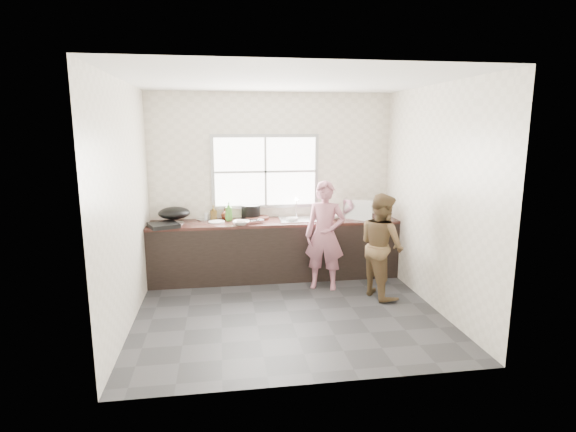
{
  "coord_description": "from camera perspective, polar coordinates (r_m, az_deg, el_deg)",
  "views": [
    {
      "loc": [
        -0.77,
        -5.07,
        2.19
      ],
      "look_at": [
        0.1,
        0.65,
        1.05
      ],
      "focal_mm": 28.0,
      "sensor_mm": 36.0,
      "label": 1
    }
  ],
  "objects": [
    {
      "name": "faucet",
      "position": [
        6.76,
        1.03,
        1.08
      ],
      "size": [
        0.02,
        0.02,
        0.3
      ],
      "primitive_type": "cylinder",
      "color": "silver",
      "rests_on": "countertop"
    },
    {
      "name": "ceiling",
      "position": [
        5.16,
        -0.02,
        16.88
      ],
      "size": [
        3.6,
        3.2,
        0.01
      ],
      "primitive_type": "cube",
      "color": "silver",
      "rests_on": "wall_back"
    },
    {
      "name": "window_glazing",
      "position": [
        6.7,
        -2.88,
        5.64
      ],
      "size": [
        1.5,
        0.01,
        1.0
      ],
      "primitive_type": "cube",
      "color": "white",
      "rests_on": "window_frame"
    },
    {
      "name": "glass_jar",
      "position": [
        6.72,
        -10.3,
        -0.04
      ],
      "size": [
        0.07,
        0.07,
        0.1
      ],
      "primitive_type": "cylinder",
      "rotation": [
        0.0,
        0.0,
        -0.06
      ],
      "color": "silver",
      "rests_on": "countertop"
    },
    {
      "name": "floor",
      "position": [
        5.58,
        -0.02,
        -12.02
      ],
      "size": [
        3.6,
        3.2,
        0.01
      ],
      "primitive_type": "cube",
      "color": "#2B2B2D",
      "rests_on": "ground"
    },
    {
      "name": "burner",
      "position": [
        6.34,
        -15.52,
        -1.13
      ],
      "size": [
        0.48,
        0.48,
        0.06
      ],
      "primitive_type": "cube",
      "rotation": [
        0.0,
        0.0,
        0.39
      ],
      "color": "black",
      "rests_on": "countertop"
    },
    {
      "name": "woman",
      "position": [
        6.16,
        4.7,
        -2.93
      ],
      "size": [
        0.6,
        0.5,
        1.39
      ],
      "primitive_type": "imported",
      "rotation": [
        0.0,
        0.0,
        -0.37
      ],
      "color": "#AD6879",
      "rests_on": "floor"
    },
    {
      "name": "dish_rack",
      "position": [
        6.68,
        8.97,
        0.88
      ],
      "size": [
        0.5,
        0.44,
        0.31
      ],
      "primitive_type": "cube",
      "rotation": [
        0.0,
        0.0,
        -0.42
      ],
      "color": "silver",
      "rests_on": "countertop"
    },
    {
      "name": "cleaver",
      "position": [
        6.37,
        -4.05,
        -0.54
      ],
      "size": [
        0.24,
        0.17,
        0.01
      ],
      "primitive_type": "cube",
      "rotation": [
        0.0,
        0.0,
        0.34
      ],
      "color": "#AEAFB5",
      "rests_on": "cutting_board"
    },
    {
      "name": "sink",
      "position": [
        6.59,
        1.32,
        -0.46
      ],
      "size": [
        0.55,
        0.45,
        0.02
      ],
      "primitive_type": "cube",
      "color": "silver",
      "rests_on": "countertop"
    },
    {
      "name": "bottle_brown_tall",
      "position": [
        6.68,
        -9.45,
        0.33
      ],
      "size": [
        0.09,
        0.1,
        0.19
      ],
      "primitive_type": "imported",
      "rotation": [
        0.0,
        0.0,
        0.11
      ],
      "color": "#463111",
      "rests_on": "countertop"
    },
    {
      "name": "wall_left",
      "position": [
        5.24,
        -19.92,
        1.27
      ],
      "size": [
        0.01,
        3.2,
        2.7
      ],
      "primitive_type": "cube",
      "color": "silver",
      "rests_on": "ground"
    },
    {
      "name": "wall_right",
      "position": [
        5.75,
        18.09,
        2.19
      ],
      "size": [
        0.01,
        3.2,
        2.7
      ],
      "primitive_type": "cube",
      "color": "beige",
      "rests_on": "ground"
    },
    {
      "name": "window_frame",
      "position": [
        6.73,
        -2.9,
        5.66
      ],
      "size": [
        1.6,
        0.05,
        1.1
      ],
      "primitive_type": "cube",
      "color": "#9EA0A5",
      "rests_on": "wall_back"
    },
    {
      "name": "wok",
      "position": [
        6.55,
        -14.25,
        0.37
      ],
      "size": [
        0.46,
        0.46,
        0.17
      ],
      "primitive_type": "ellipsoid",
      "rotation": [
        0.0,
        0.0,
        -0.04
      ],
      "color": "black",
      "rests_on": "burner"
    },
    {
      "name": "wall_front",
      "position": [
        3.65,
        3.75,
        -2.16
      ],
      "size": [
        3.6,
        0.01,
        2.7
      ],
      "primitive_type": "cube",
      "color": "beige",
      "rests_on": "ground"
    },
    {
      "name": "wall_back",
      "position": [
        6.77,
        -2.05,
        4.01
      ],
      "size": [
        3.6,
        0.01,
        2.7
      ],
      "primitive_type": "cube",
      "color": "silver",
      "rests_on": "ground"
    },
    {
      "name": "cutting_board",
      "position": [
        6.68,
        -3.94,
        -0.22
      ],
      "size": [
        0.42,
        0.42,
        0.04
      ],
      "primitive_type": "cylinder",
      "rotation": [
        0.0,
        0.0,
        0.21
      ],
      "color": "#341A14",
      "rests_on": "countertop"
    },
    {
      "name": "bottle_brown_short",
      "position": [
        6.71,
        -7.94,
        0.26
      ],
      "size": [
        0.14,
        0.14,
        0.15
      ],
      "primitive_type": "imported",
      "rotation": [
        0.0,
        0.0,
        0.21
      ],
      "color": "#481D12",
      "rests_on": "countertop"
    },
    {
      "name": "countertop",
      "position": [
        6.55,
        -1.7,
        -0.76
      ],
      "size": [
        3.6,
        0.64,
        0.04
      ],
      "primitive_type": "cube",
      "color": "#341A15",
      "rests_on": "cabinet"
    },
    {
      "name": "pot_lid_left",
      "position": [
        6.55,
        -14.22,
        -0.86
      ],
      "size": [
        0.3,
        0.3,
        0.01
      ],
      "primitive_type": "cylinder",
      "rotation": [
        0.0,
        0.0,
        0.16
      ],
      "color": "silver",
      "rests_on": "countertop"
    },
    {
      "name": "bowl_held",
      "position": [
        6.5,
        0.52,
        -0.36
      ],
      "size": [
        0.27,
        0.27,
        0.07
      ],
      "primitive_type": "imported",
      "rotation": [
        0.0,
        0.0,
        0.28
      ],
      "color": "white",
      "rests_on": "countertop"
    },
    {
      "name": "cabinet",
      "position": [
        6.65,
        -1.68,
        -4.39
      ],
      "size": [
        3.6,
        0.62,
        0.82
      ],
      "primitive_type": "cube",
      "color": "black",
      "rests_on": "floor"
    },
    {
      "name": "plate_food",
      "position": [
        6.49,
        -9.04,
        -0.74
      ],
      "size": [
        0.26,
        0.26,
        0.02
      ],
      "primitive_type": "cylinder",
      "rotation": [
        0.0,
        0.0,
        0.16
      ],
      "color": "silver",
      "rests_on": "countertop"
    },
    {
      "name": "pot_lid_right",
      "position": [
        6.73,
        -10.45,
        -0.39
      ],
      "size": [
        0.34,
        0.34,
        0.01
      ],
      "primitive_type": "cylinder",
      "rotation": [
        0.0,
        0.0,
        0.34
      ],
      "color": "#BABEC1",
      "rests_on": "countertop"
    },
    {
      "name": "bottle_green",
      "position": [
        6.57,
        -7.54,
        0.6
      ],
      "size": [
        0.14,
        0.14,
        0.28
      ],
      "primitive_type": "imported",
      "rotation": [
        0.0,
        0.0,
        0.32
      ],
      "color": "#3D8029",
      "rests_on": "countertop"
    },
    {
      "name": "bowl_mince",
      "position": [
        6.29,
        -5.95,
        -0.85
      ],
      "size": [
        0.27,
        0.27,
        0.06
      ],
      "primitive_type": "imported",
      "rotation": [
        0.0,
        0.0,
        -0.21
      ],
      "color": "white",
      "rests_on": "countertop"
    },
    {
      "name": "bowl_crabs",
      "position": [
        6.67,
        5.6,
        -0.15
      ],
      "size": [
        0.22,
        0.22,
        0.06
      ],
      "primitive_type": "imported",
      "rotation": [
        0.0,
        0.0,
        -0.16
      ],
      "color": "silver",
      "rests_on": "countertop"
    },
    {
      "name": "black_pot",
      "position": [
        6.72,
        -4.75,
        0.55
      ],
      "size": [
        0.36,
        0.36,
        0.2
      ],
      "primitive_type": "cylinder",
      "rotation": [
        0.0,
        0.0,
        0.39
      ],
      "color": "black",
      "rests_on": "countertop"
    },
    {
      "name": "person_side",
      "position": [
        5.98,
        11.79,
        -3.67
      ],
      "size": [
        0.68,
        0.78,
        1.37
      ],
      "primitive_type": "imported",
      "rotation": [
        0.0,
        0.0,
        1.84
      ],
      "color": "brown",
      "rests_on": "floor"
    }
  ]
}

